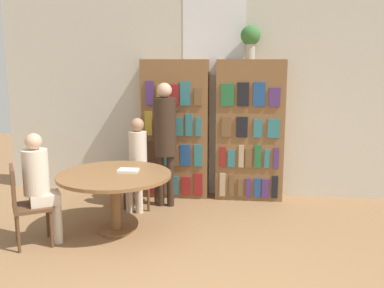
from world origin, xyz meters
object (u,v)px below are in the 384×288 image
(chair_left_side, at_px, (142,170))
(seated_reader_right, at_px, (40,181))
(seated_reader_left, at_px, (137,159))
(librarian_standing, at_px, (165,132))
(chair_near_camera, at_px, (24,201))
(bookshelf_left, at_px, (175,129))
(reading_table, at_px, (115,182))
(bookshelf_right, at_px, (250,131))
(flower_vase, at_px, (251,38))

(chair_left_side, relative_size, seated_reader_right, 0.72)
(seated_reader_left, distance_m, librarian_standing, 0.53)
(chair_near_camera, xyz_separation_m, seated_reader_left, (0.95, 1.34, 0.20))
(bookshelf_left, bearing_deg, reading_table, -108.44)
(chair_left_side, xyz_separation_m, seated_reader_right, (-0.81, -1.43, 0.21))
(bookshelf_left, distance_m, seated_reader_right, 2.30)
(reading_table, relative_size, chair_left_side, 1.48)
(bookshelf_right, distance_m, flower_vase, 1.31)
(seated_reader_right, bearing_deg, reading_table, 90.00)
(librarian_standing, bearing_deg, seated_reader_right, -128.86)
(bookshelf_right, distance_m, chair_left_side, 1.66)
(bookshelf_right, xyz_separation_m, seated_reader_left, (-1.52, -0.68, -0.30))
(reading_table, bearing_deg, librarian_standing, 66.61)
(flower_vase, distance_m, librarian_standing, 1.77)
(librarian_standing, bearing_deg, chair_near_camera, -130.65)
(flower_vase, bearing_deg, librarian_standing, -156.02)
(chair_near_camera, height_order, seated_reader_right, seated_reader_right)
(seated_reader_left, relative_size, librarian_standing, 0.73)
(bookshelf_left, xyz_separation_m, reading_table, (-0.50, -1.50, -0.40))
(bookshelf_right, xyz_separation_m, librarian_standing, (-1.16, -0.50, 0.05))
(bookshelf_left, xyz_separation_m, bookshelf_right, (1.09, 0.00, 0.00))
(chair_near_camera, distance_m, seated_reader_right, 0.28)
(reading_table, bearing_deg, bookshelf_left, 71.56)
(reading_table, relative_size, seated_reader_left, 1.07)
(bookshelf_right, xyz_separation_m, seated_reader_right, (-2.31, -1.93, -0.29))
(bookshelf_left, bearing_deg, seated_reader_left, -121.92)
(chair_near_camera, bearing_deg, seated_reader_right, 90.00)
(bookshelf_left, height_order, bookshelf_right, same)
(bookshelf_right, relative_size, chair_near_camera, 2.24)
(reading_table, distance_m, seated_reader_right, 0.84)
(seated_reader_left, bearing_deg, chair_near_camera, 60.08)
(bookshelf_left, relative_size, bookshelf_right, 1.00)
(bookshelf_left, bearing_deg, seated_reader_right, -122.27)
(bookshelf_left, height_order, seated_reader_right, bookshelf_left)
(bookshelf_left, relative_size, reading_table, 1.51)
(bookshelf_left, height_order, flower_vase, flower_vase)
(reading_table, distance_m, librarian_standing, 1.18)
(bookshelf_left, xyz_separation_m, chair_left_side, (-0.41, -0.50, -0.50))
(flower_vase, xyz_separation_m, librarian_standing, (-1.14, -0.51, -1.26))
(flower_vase, relative_size, seated_reader_right, 0.37)
(reading_table, distance_m, chair_left_side, 1.01)
(reading_table, xyz_separation_m, chair_near_camera, (-0.87, -0.51, -0.10))
(flower_vase, distance_m, chair_near_camera, 3.65)
(librarian_standing, bearing_deg, chair_left_side, 179.47)
(bookshelf_left, relative_size, chair_left_side, 2.24)
(bookshelf_right, relative_size, librarian_standing, 1.18)
(flower_vase, height_order, chair_near_camera, flower_vase)
(bookshelf_right, relative_size, seated_reader_right, 1.61)
(chair_near_camera, distance_m, librarian_standing, 2.07)
(seated_reader_left, bearing_deg, reading_table, 90.00)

